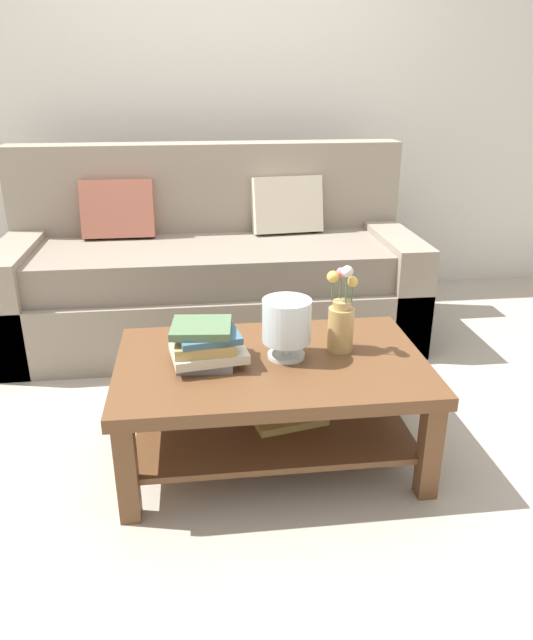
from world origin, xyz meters
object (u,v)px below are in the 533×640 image
at_px(couch, 212,274).
at_px(glass_hurricane_vase, 287,323).
at_px(coffee_table, 272,386).
at_px(book_stack_main, 205,344).
at_px(flower_pitcher, 341,320).

height_order(couch, glass_hurricane_vase, couch).
height_order(coffee_table, glass_hurricane_vase, glass_hurricane_vase).
bearing_deg(glass_hurricane_vase, coffee_table, -164.39).
relative_size(book_stack_main, glass_hurricane_vase, 1.29).
bearing_deg(flower_pitcher, couch, 110.61).
distance_m(couch, glass_hurricane_vase, 1.30).
bearing_deg(couch, glass_hurricane_vase, -79.17).
distance_m(coffee_table, flower_pitcher, 0.37).
bearing_deg(flower_pitcher, book_stack_main, -173.62).
distance_m(book_stack_main, glass_hurricane_vase, 0.31).
distance_m(coffee_table, book_stack_main, 0.31).
bearing_deg(flower_pitcher, glass_hurricane_vase, -169.47).
height_order(couch, book_stack_main, couch).
relative_size(couch, glass_hurricane_vase, 9.80).
bearing_deg(coffee_table, couch, 98.16).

